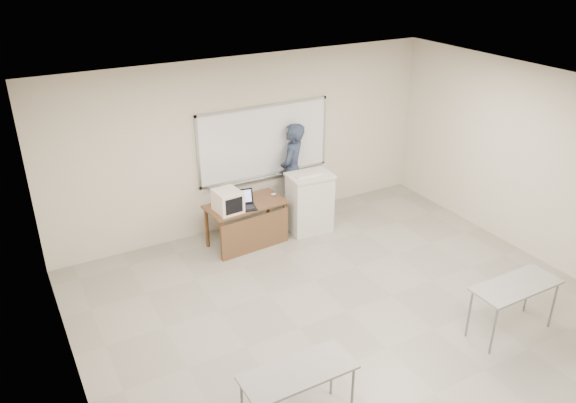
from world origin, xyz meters
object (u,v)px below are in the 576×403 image
instructor_desk (249,218)px  presenter (292,171)px  whiteboard (264,142)px  crt_monitor (227,201)px  keyboard (309,175)px  mouse (274,194)px  laptop (243,204)px  podium (310,203)px

instructor_desk → presenter: 1.39m
whiteboard → instructor_desk: 1.42m
crt_monitor → keyboard: crt_monitor is taller
presenter → mouse: bearing=-5.7°
keyboard → presenter: (0.06, 0.66, -0.18)m
instructor_desk → presenter: (1.18, 0.63, 0.37)m
instructor_desk → crt_monitor: bearing=177.9°
laptop → presenter: bearing=37.9°
mouse → crt_monitor: bearing=175.5°
instructor_desk → keyboard: keyboard is taller
laptop → presenter: size_ratio=0.20×
whiteboard → keyboard: bearing=-61.9°
whiteboard → keyboard: whiteboard is taller
instructor_desk → presenter: bearing=23.8°
crt_monitor → mouse: bearing=6.0°
podium → laptop: bearing=-175.0°
instructor_desk → crt_monitor: crt_monitor is taller
podium → crt_monitor: bearing=-175.0°
crt_monitor → keyboard: size_ratio=0.98×
whiteboard → laptop: size_ratio=6.83×
instructor_desk → laptop: (-0.10, -0.01, 0.29)m
instructor_desk → podium: bearing=-3.9°
whiteboard → laptop: (-0.80, -0.79, -0.67)m
podium → laptop: podium is taller
podium → whiteboard: bearing=125.7°
whiteboard → mouse: size_ratio=23.30×
podium → keyboard: size_ratio=2.35×
mouse → presenter: bearing=21.5°
presenter → keyboard: bearing=42.5°
whiteboard → instructor_desk: size_ratio=1.89×
crt_monitor → whiteboard: bearing=31.8°
instructor_desk → podium: podium is taller
podium → mouse: size_ratio=9.95×
podium → crt_monitor: 1.59m
podium → laptop: 1.30m
laptop → keyboard: 1.25m
whiteboard → keyboard: size_ratio=5.52×
whiteboard → laptop: bearing=-135.4°
instructor_desk → crt_monitor: 0.55m
podium → presenter: 0.72m
crt_monitor → laptop: 0.29m
whiteboard → crt_monitor: whiteboard is taller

